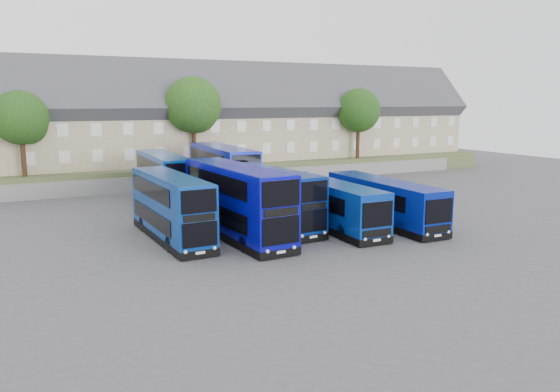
{
  "coord_description": "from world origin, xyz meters",
  "views": [
    {
      "loc": [
        -15.42,
        -28.6,
        8.69
      ],
      "look_at": [
        1.34,
        4.57,
        2.2
      ],
      "focal_mm": 35.0,
      "sensor_mm": 36.0,
      "label": 1
    }
  ],
  "objects": [
    {
      "name": "tree_west",
      "position": [
        -13.85,
        25.1,
        7.05
      ],
      "size": [
        4.8,
        4.8,
        7.65
      ],
      "color": "#382314",
      "rests_on": "earth_bank"
    },
    {
      "name": "dd_rear_left",
      "position": [
        -3.76,
        15.97,
        2.11
      ],
      "size": [
        2.82,
        10.89,
        4.29
      ],
      "rotation": [
        0.0,
        0.0,
        -0.03
      ],
      "color": "#083893",
      "rests_on": "ground"
    },
    {
      "name": "dd_rear_right",
      "position": [
        1.63,
        16.37,
        2.31
      ],
      "size": [
        3.22,
        11.95,
        4.71
      ],
      "rotation": [
        0.0,
        0.0,
        -0.04
      ],
      "color": "#081597",
      "rests_on": "ground"
    },
    {
      "name": "tree_mid",
      "position": [
        2.15,
        25.6,
        8.07
      ],
      "size": [
        5.76,
        5.76,
        9.18
      ],
      "color": "#382314",
      "rests_on": "earth_bank"
    },
    {
      "name": "dd_front_right",
      "position": [
        0.88,
        4.75,
        1.97
      ],
      "size": [
        2.99,
        10.25,
        4.02
      ],
      "rotation": [
        0.0,
        0.0,
        0.07
      ],
      "color": "navy",
      "rests_on": "ground"
    },
    {
      "name": "tree_far",
      "position": [
        28.15,
        32.1,
        7.73
      ],
      "size": [
        5.44,
        5.44,
        8.67
      ],
      "color": "#382314",
      "rests_on": "earth_bank"
    },
    {
      "name": "tree_east",
      "position": [
        22.15,
        25.1,
        7.39
      ],
      "size": [
        5.12,
        5.12,
        8.16
      ],
      "color": "#382314",
      "rests_on": "earth_bank"
    },
    {
      "name": "dd_front_mid",
      "position": [
        -2.42,
        3.28,
        2.26
      ],
      "size": [
        3.19,
        11.67,
        4.59
      ],
      "rotation": [
        0.0,
        0.0,
        0.05
      ],
      "color": "#08099F",
      "rests_on": "ground"
    },
    {
      "name": "coach_east_b",
      "position": [
        8.44,
        2.21,
        1.54
      ],
      "size": [
        2.68,
        11.55,
        3.14
      ],
      "rotation": [
        0.0,
        0.0,
        -0.02
      ],
      "color": "#081B92",
      "rests_on": "ground"
    },
    {
      "name": "ground",
      "position": [
        0.0,
        0.0,
        0.0
      ],
      "size": [
        120.0,
        120.0,
        0.0
      ],
      "primitive_type": "plane",
      "color": "#45454A",
      "rests_on": "ground"
    },
    {
      "name": "earth_bank",
      "position": [
        0.0,
        34.0,
        1.0
      ],
      "size": [
        80.0,
        20.0,
        2.0
      ],
      "primitive_type": "cube",
      "color": "#475630",
      "rests_on": "ground"
    },
    {
      "name": "retaining_wall",
      "position": [
        0.0,
        24.0,
        0.75
      ],
      "size": [
        70.0,
        0.4,
        1.5
      ],
      "primitive_type": "cube",
      "color": "slate",
      "rests_on": "ground"
    },
    {
      "name": "terrace_row",
      "position": [
        6.0,
        30.0,
        6.6
      ],
      "size": [
        66.0,
        10.4,
        11.2
      ],
      "color": "tan",
      "rests_on": "earth_bank"
    },
    {
      "name": "dd_front_left",
      "position": [
        -6.36,
        4.55,
        2.01
      ],
      "size": [
        2.67,
        10.36,
        4.09
      ],
      "rotation": [
        0.0,
        0.0,
        0.03
      ],
      "color": "navy",
      "rests_on": "ground"
    },
    {
      "name": "coach_east_a",
      "position": [
        4.4,
        3.09,
        1.56
      ],
      "size": [
        2.83,
        11.76,
        3.19
      ],
      "rotation": [
        0.0,
        0.0,
        -0.03
      ],
      "color": "#083099",
      "rests_on": "ground"
    }
  ]
}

